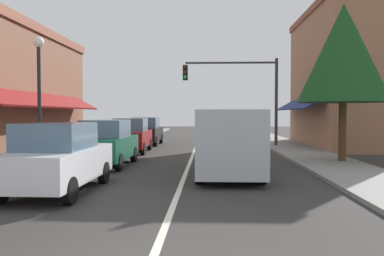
{
  "coord_description": "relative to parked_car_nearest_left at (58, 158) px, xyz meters",
  "views": [
    {
      "loc": [
        0.77,
        -4.65,
        2.01
      ],
      "look_at": [
        0.04,
        12.85,
        1.38
      ],
      "focal_mm": 37.21,
      "sensor_mm": 36.0,
      "label": 1
    }
  ],
  "objects": [
    {
      "name": "parked_car_far_left",
      "position": [
        -0.19,
        15.49,
        0.0
      ],
      "size": [
        1.8,
        4.11,
        1.77
      ],
      "rotation": [
        0.0,
        0.0,
        -0.01
      ],
      "color": "black",
      "rests_on": "ground"
    },
    {
      "name": "parked_car_nearest_left",
      "position": [
        0.0,
        0.0,
        0.0
      ],
      "size": [
        1.83,
        4.13,
        1.77
      ],
      "rotation": [
        0.0,
        0.0,
        -0.02
      ],
      "color": "silver",
      "rests_on": "ground"
    },
    {
      "name": "street_lamp_left_near",
      "position": [
        -1.79,
        3.09,
        2.21
      ],
      "size": [
        0.36,
        0.36,
        4.56
      ],
      "color": "black",
      "rests_on": "ground"
    },
    {
      "name": "sidewalk_left",
      "position": [
        -2.44,
        12.74,
        -0.82
      ],
      "size": [
        2.6,
        56.0,
        0.12
      ],
      "primitive_type": "cube",
      "color": "gray",
      "rests_on": "ground"
    },
    {
      "name": "tree_right_near",
      "position": [
        9.17,
        6.16,
        3.53
      ],
      "size": [
        3.57,
        3.57,
        6.38
      ],
      "color": "#4C331E",
      "rests_on": "ground"
    },
    {
      "name": "traffic_signal_mast_arm",
      "position": [
        5.82,
        13.95,
        2.8
      ],
      "size": [
        5.67,
        0.5,
        5.3
      ],
      "color": "#333333",
      "rests_on": "ground"
    },
    {
      "name": "ground_plane",
      "position": [
        3.06,
        12.74,
        -0.88
      ],
      "size": [
        80.0,
        80.0,
        0.0
      ],
      "primitive_type": "plane",
      "color": "#33302D"
    },
    {
      "name": "sidewalk_right",
      "position": [
        8.56,
        12.74,
        -0.82
      ],
      "size": [
        2.6,
        56.0,
        0.12
      ],
      "primitive_type": "cube",
      "color": "gray",
      "rests_on": "ground"
    },
    {
      "name": "lane_center_stripe",
      "position": [
        3.06,
        12.74,
        -0.88
      ],
      "size": [
        0.14,
        52.0,
        0.01
      ],
      "primitive_type": "cube",
      "color": "silver",
      "rests_on": "ground"
    },
    {
      "name": "storefront_right_block",
      "position": [
        12.16,
        14.74,
        3.28
      ],
      "size": [
        5.91,
        10.2,
        8.32
      ],
      "color": "#9E6B4C",
      "rests_on": "ground"
    },
    {
      "name": "van_in_lane",
      "position": [
        4.45,
        2.97,
        0.27
      ],
      "size": [
        2.01,
        5.18,
        2.12
      ],
      "rotation": [
        0.0,
        0.0,
        0.0
      ],
      "color": "#B2B7BC",
      "rests_on": "ground"
    },
    {
      "name": "parked_car_third_left",
      "position": [
        -0.19,
        10.5,
        0.0
      ],
      "size": [
        1.88,
        4.15,
        1.77
      ],
      "rotation": [
        0.0,
        0.0,
        0.03
      ],
      "color": "maroon",
      "rests_on": "ground"
    },
    {
      "name": "parked_car_second_left",
      "position": [
        -0.09,
        5.16,
        0.0
      ],
      "size": [
        1.8,
        4.11,
        1.77
      ],
      "rotation": [
        0.0,
        0.0,
        -0.01
      ],
      "color": "#0F4C33",
      "rests_on": "ground"
    }
  ]
}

